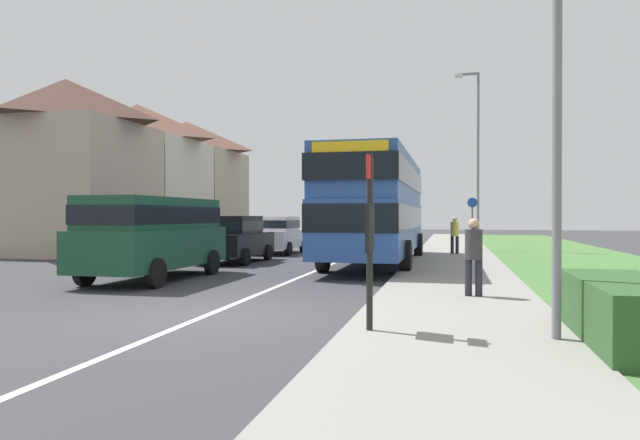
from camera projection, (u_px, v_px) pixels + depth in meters
name	position (u px, v px, depth m)	size (l,w,h in m)	color
ground_plane	(210.00, 314.00, 9.91)	(120.00, 120.00, 0.00)	#38383D
lane_marking_centre	(317.00, 270.00, 17.69)	(0.14, 60.00, 0.01)	silver
pavement_near_side	(455.00, 279.00, 14.79)	(3.20, 68.00, 0.12)	gray
grass_verge_seaward	(636.00, 284.00, 13.81)	(6.00, 68.00, 0.08)	#477538
roadside_hedge	(626.00, 315.00, 7.24)	(1.10, 3.09, 0.90)	#2D5128
double_decker_bus	(377.00, 203.00, 19.76)	(2.80, 10.83, 3.70)	#284C93
parked_van_dark_green	(154.00, 231.00, 15.12)	(2.11, 5.16, 2.19)	#19472D
parked_car_black	(234.00, 237.00, 20.60)	(1.90, 3.96, 1.70)	black
parked_car_white	(278.00, 233.00, 25.32)	(1.88, 3.92, 1.67)	silver
pedestrian_at_stop	(474.00, 253.00, 11.24)	(0.34, 0.34, 1.67)	#23232D
pedestrian_walking_away	(455.00, 233.00, 23.64)	(0.34, 0.34, 1.67)	#23232D
bus_stop_sign	(370.00, 229.00, 7.92)	(0.09, 0.52, 2.60)	black
cycle_route_sign	(472.00, 222.00, 25.55)	(0.44, 0.08, 2.52)	slate
street_lamp_near	(548.00, 36.00, 7.35)	(1.14, 0.20, 7.05)	slate
street_lamp_mid	(476.00, 150.00, 26.69)	(1.14, 0.20, 8.46)	slate
house_terrace_far_side	(137.00, 175.00, 30.78)	(6.50, 17.35, 7.79)	tan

